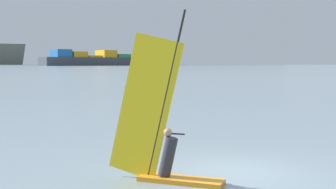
{
  "coord_description": "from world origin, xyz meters",
  "views": [
    {
      "loc": [
        -4.95,
        -11.09,
        3.03
      ],
      "look_at": [
        0.3,
        8.38,
        1.58
      ],
      "focal_mm": 46.22,
      "sensor_mm": 36.0,
      "label": 1
    }
  ],
  "objects": [
    {
      "name": "channel_buoy",
      "position": [
        7.39,
        50.84,
        1.12
      ],
      "size": [
        1.07,
        1.07,
        2.47
      ],
      "color": "red",
      "rests_on": "ground_plane"
    },
    {
      "name": "ground_plane",
      "position": [
        0.0,
        0.0,
        0.0
      ],
      "size": [
        4000.0,
        4000.0,
        0.0
      ],
      "primitive_type": "plane",
      "color": "gray"
    },
    {
      "name": "windsurfer",
      "position": [
        -2.24,
        -0.41,
        1.09
      ],
      "size": [
        2.75,
        2.1,
        4.4
      ],
      "rotation": [
        0.0,
        0.0,
        5.66
      ],
      "color": "orange",
      "rests_on": "ground_plane"
    },
    {
      "name": "cargo_ship",
      "position": [
        70.33,
        614.58,
        9.49
      ],
      "size": [
        183.93,
        98.49,
        39.53
      ],
      "rotation": [
        0.0,
        0.0,
        3.52
      ],
      "color": "#3F444C",
      "rests_on": "ground_plane"
    },
    {
      "name": "distant_headland",
      "position": [
        214.78,
        1325.09,
        23.97
      ],
      "size": [
        961.32,
        605.06,
        47.93
      ],
      "primitive_type": "cube",
      "rotation": [
        0.0,
        0.0,
        0.19
      ],
      "color": "#60665B",
      "rests_on": "ground_plane"
    }
  ]
}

